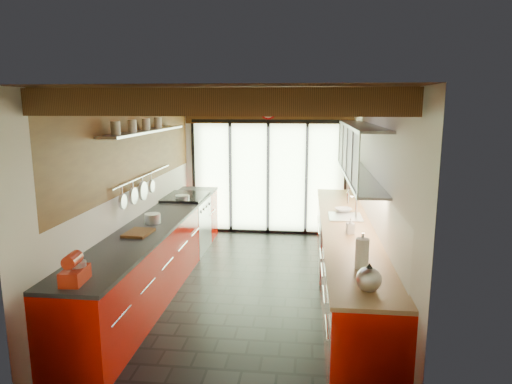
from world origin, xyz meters
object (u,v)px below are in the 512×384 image
stand_mixer (75,270)px  kettle (369,278)px  bowl (343,210)px  soap_bottle (350,226)px  paper_towel (362,254)px

stand_mixer → kettle: (2.54, 0.11, 0.00)m
bowl → soap_bottle: bearing=-90.0°
soap_bottle → bowl: 1.14m
paper_towel → bowl: (0.00, 2.33, -0.12)m
soap_bottle → paper_towel: bearing=-90.0°
kettle → soap_bottle: (0.00, 1.71, -0.01)m
stand_mixer → bowl: 3.90m
stand_mixer → bowl: stand_mixer is taller
paper_towel → bowl: paper_towel is taller
paper_towel → stand_mixer: bearing=-166.2°
paper_towel → bowl: size_ratio=1.48×
stand_mixer → paper_towel: bearing=13.8°
stand_mixer → kettle: bearing=2.5°
stand_mixer → paper_towel: 2.62m
stand_mixer → kettle: stand_mixer is taller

